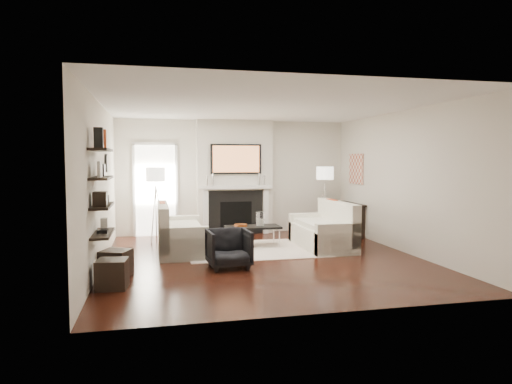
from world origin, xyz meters
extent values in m
plane|color=black|center=(0.00, 0.00, 0.00)|extent=(6.00, 6.00, 0.00)
plane|color=white|center=(0.00, 0.00, 2.70)|extent=(6.00, 6.00, 0.00)
plane|color=silver|center=(0.00, 3.00, 1.35)|extent=(5.50, 0.00, 5.50)
plane|color=silver|center=(0.00, -3.00, 1.35)|extent=(5.50, 0.00, 5.50)
plane|color=silver|center=(-2.75, 0.00, 1.35)|extent=(0.00, 6.00, 6.00)
plane|color=silver|center=(2.75, 0.00, 1.35)|extent=(0.00, 6.00, 6.00)
cube|color=silver|center=(0.00, 2.88, 1.35)|extent=(1.80, 0.25, 2.70)
cube|color=black|center=(0.00, 2.74, 0.52)|extent=(1.30, 0.02, 1.04)
cube|color=black|center=(0.00, 2.73, 0.45)|extent=(0.75, 0.02, 0.65)
cube|color=white|center=(-0.72, 2.71, 0.55)|extent=(0.12, 0.08, 1.10)
cube|color=white|center=(0.72, 2.71, 0.55)|extent=(0.12, 0.08, 1.10)
cube|color=white|center=(0.00, 2.69, 1.12)|extent=(1.70, 0.18, 0.07)
cube|color=black|center=(0.00, 2.71, 1.78)|extent=(1.20, 0.06, 0.70)
cube|color=#BF723F|center=(0.00, 2.68, 1.78)|extent=(1.10, 0.00, 0.62)
cylinder|color=silver|center=(-0.55, 2.70, 1.30)|extent=(0.04, 0.04, 0.30)
cylinder|color=silver|center=(-0.68, 2.70, 1.27)|extent=(0.04, 0.04, 0.24)
cylinder|color=silver|center=(0.55, 2.70, 1.30)|extent=(0.04, 0.04, 0.30)
cylinder|color=silver|center=(0.68, 2.70, 1.27)|extent=(0.04, 0.04, 0.24)
cube|color=white|center=(-1.85, 2.98, 1.05)|extent=(0.90, 0.02, 2.10)
cube|color=white|center=(-2.33, 2.96, 1.05)|extent=(0.06, 0.06, 2.16)
cube|color=white|center=(-1.37, 2.96, 1.05)|extent=(0.06, 0.06, 2.16)
cube|color=white|center=(-1.85, 2.96, 2.13)|extent=(1.02, 0.06, 0.06)
cube|color=beige|center=(0.00, 0.81, 0.01)|extent=(2.60, 2.00, 0.01)
cube|color=white|center=(-1.40, 0.91, 0.21)|extent=(0.85, 1.80, 0.42)
cube|color=white|center=(-1.73, 0.91, 0.53)|extent=(0.18, 1.80, 0.80)
cube|color=white|center=(-1.40, 0.10, 0.30)|extent=(0.85, 0.18, 0.60)
cube|color=white|center=(-1.40, 1.72, 0.30)|extent=(0.85, 0.18, 0.60)
cube|color=white|center=(-1.35, 0.91, 0.47)|extent=(0.63, 1.44, 0.10)
cube|color=#BC4017|center=(-1.73, 1.21, 0.73)|extent=(0.10, 0.42, 0.42)
cube|color=black|center=(-1.73, 0.61, 0.72)|extent=(0.10, 0.40, 0.40)
cube|color=white|center=(1.39, 0.75, 0.21)|extent=(0.85, 1.80, 0.42)
cube|color=white|center=(1.73, 0.75, 0.53)|extent=(0.18, 1.80, 0.80)
cube|color=white|center=(1.39, -0.06, 0.30)|extent=(0.85, 0.18, 0.60)
cube|color=white|center=(1.39, 1.56, 0.30)|extent=(0.85, 0.18, 0.60)
cube|color=white|center=(1.34, 0.75, 0.47)|extent=(0.63, 1.44, 0.10)
cube|color=#BC4017|center=(1.73, 1.05, 0.73)|extent=(0.10, 0.42, 0.42)
cube|color=black|center=(1.73, 0.45, 0.72)|extent=(0.10, 0.40, 0.40)
cube|color=black|center=(0.06, 1.14, 0.40)|extent=(1.10, 0.55, 0.04)
cylinder|color=silver|center=(-0.44, 0.92, 0.19)|extent=(0.02, 0.02, 0.38)
cylinder|color=silver|center=(0.56, 0.92, 0.19)|extent=(0.02, 0.02, 0.38)
cylinder|color=silver|center=(-0.44, 1.36, 0.19)|extent=(0.02, 0.02, 0.38)
cylinder|color=silver|center=(0.56, 1.36, 0.19)|extent=(0.02, 0.02, 0.38)
cylinder|color=white|center=(0.21, 1.14, 0.56)|extent=(0.17, 0.17, 0.29)
cylinder|color=white|center=(0.21, 1.14, 0.50)|extent=(0.09, 0.09, 0.14)
cylinder|color=#B04F1D|center=(-0.19, 1.14, 0.45)|extent=(0.26, 0.26, 0.04)
imported|color=black|center=(-0.71, -0.53, 0.34)|extent=(0.71, 0.67, 0.69)
cylinder|color=silver|center=(-1.85, 2.14, 0.60)|extent=(0.02, 0.02, 1.20)
cylinder|color=white|center=(-1.85, 2.14, 1.45)|extent=(0.40, 0.40, 0.30)
cylinder|color=silver|center=(-1.74, 2.14, 0.60)|extent=(0.25, 0.02, 1.23)
cylinder|color=silver|center=(-1.91, 2.24, 0.60)|extent=(0.14, 0.22, 1.23)
cylinder|color=silver|center=(-1.91, 2.05, 0.60)|extent=(0.14, 0.22, 1.23)
cylinder|color=silver|center=(2.05, 2.29, 0.60)|extent=(0.02, 0.02, 1.20)
cylinder|color=white|center=(2.05, 2.29, 1.45)|extent=(0.40, 0.40, 0.30)
cylinder|color=silver|center=(2.16, 2.29, 0.60)|extent=(0.25, 0.02, 1.23)
cylinder|color=silver|center=(2.00, 2.39, 0.60)|extent=(0.14, 0.22, 1.23)
cylinder|color=silver|center=(1.99, 2.20, 0.60)|extent=(0.14, 0.22, 1.23)
cube|color=black|center=(2.57, 2.10, 0.73)|extent=(0.35, 1.20, 0.04)
cube|color=black|center=(2.57, 1.55, 0.35)|extent=(0.30, 0.04, 0.71)
cube|color=black|center=(2.57, 2.65, 0.35)|extent=(0.30, 0.04, 0.71)
cube|color=tan|center=(2.73, 2.05, 1.55)|extent=(0.03, 0.70, 0.70)
cube|color=black|center=(-2.62, -1.00, 0.70)|extent=(0.25, 1.00, 0.03)
cube|color=black|center=(-2.62, -1.00, 1.10)|extent=(0.25, 1.00, 0.04)
cube|color=black|center=(-2.62, -1.00, 1.50)|extent=(0.25, 1.00, 0.04)
cube|color=black|center=(-2.62, -1.00, 1.90)|extent=(0.25, 1.00, 0.04)
cube|color=black|center=(-2.62, -1.25, 2.06)|extent=(0.12, 0.10, 0.28)
cube|color=#BC4017|center=(-2.62, -0.84, 2.06)|extent=(0.12, 0.10, 0.28)
cube|color=white|center=(-2.62, -1.19, 1.63)|extent=(0.04, 0.30, 0.22)
cube|color=black|center=(-2.62, -0.71, 1.61)|extent=(0.04, 0.22, 0.18)
cube|color=black|center=(-2.62, -1.23, 1.22)|extent=(0.18, 0.25, 0.20)
cube|color=black|center=(-2.62, -0.76, 1.18)|extent=(0.15, 0.12, 0.12)
cube|color=black|center=(-2.62, -1.03, 0.74)|extent=(0.14, 0.20, 0.05)
cube|color=white|center=(-2.62, -0.77, 0.81)|extent=(0.10, 0.10, 0.18)
cylinder|color=black|center=(-2.73, 0.90, 1.70)|extent=(0.04, 0.34, 0.34)
cylinder|color=white|center=(-2.71, 0.90, 1.70)|extent=(0.01, 0.29, 0.29)
cube|color=black|center=(-2.47, -0.71, 0.20)|extent=(0.52, 0.52, 0.40)
cube|color=black|center=(-2.47, -1.39, 0.20)|extent=(0.44, 0.44, 0.40)
camera|label=1|loc=(-1.91, -7.81, 1.75)|focal=32.00mm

